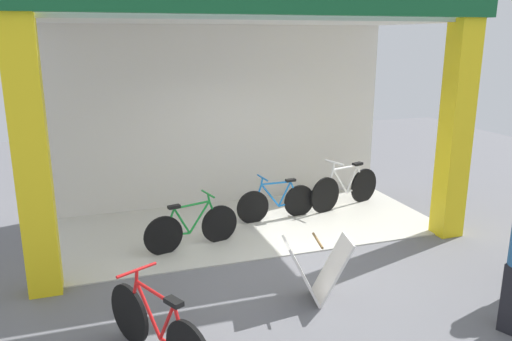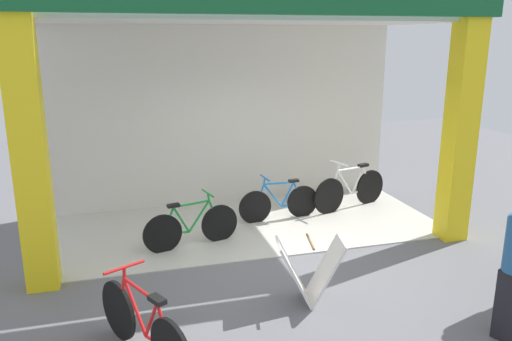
{
  "view_description": "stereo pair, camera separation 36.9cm",
  "coord_description": "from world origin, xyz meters",
  "px_view_note": "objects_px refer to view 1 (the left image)",
  "views": [
    {
      "loc": [
        -2.38,
        -6.39,
        3.13
      ],
      "look_at": [
        0.0,
        0.69,
        1.15
      ],
      "focal_mm": 35.76,
      "sensor_mm": 36.0,
      "label": 1
    },
    {
      "loc": [
        -2.02,
        -6.5,
        3.13
      ],
      "look_at": [
        0.0,
        0.69,
        1.15
      ],
      "focal_mm": 35.76,
      "sensor_mm": 36.0,
      "label": 2
    }
  ],
  "objects_px": {
    "bicycle_parked_0": "(157,329)",
    "bicycle_inside_2": "(345,188)",
    "bicycle_inside_0": "(192,228)",
    "sandwich_board_sign": "(317,270)",
    "bicycle_inside_1": "(277,202)"
  },
  "relations": [
    {
      "from": "bicycle_inside_0",
      "to": "sandwich_board_sign",
      "type": "relative_size",
      "value": 1.71
    },
    {
      "from": "bicycle_inside_0",
      "to": "bicycle_inside_2",
      "type": "bearing_deg",
      "value": 17.43
    },
    {
      "from": "bicycle_inside_2",
      "to": "bicycle_inside_1",
      "type": "bearing_deg",
      "value": -171.29
    },
    {
      "from": "bicycle_inside_2",
      "to": "bicycle_parked_0",
      "type": "xyz_separation_m",
      "value": [
        -3.99,
        -3.62,
        -0.01
      ]
    },
    {
      "from": "bicycle_inside_0",
      "to": "bicycle_inside_2",
      "type": "xyz_separation_m",
      "value": [
        3.11,
        0.98,
        0.04
      ]
    },
    {
      "from": "bicycle_parked_0",
      "to": "bicycle_inside_2",
      "type": "bearing_deg",
      "value": 42.18
    },
    {
      "from": "bicycle_inside_1",
      "to": "bicycle_inside_2",
      "type": "height_order",
      "value": "bicycle_inside_2"
    },
    {
      "from": "bicycle_inside_1",
      "to": "bicycle_parked_0",
      "type": "xyz_separation_m",
      "value": [
        -2.54,
        -3.39,
        0.04
      ]
    },
    {
      "from": "bicycle_inside_2",
      "to": "sandwich_board_sign",
      "type": "distance_m",
      "value": 3.59
    },
    {
      "from": "bicycle_inside_2",
      "to": "bicycle_parked_0",
      "type": "distance_m",
      "value": 5.39
    },
    {
      "from": "bicycle_inside_0",
      "to": "sandwich_board_sign",
      "type": "height_order",
      "value": "bicycle_inside_0"
    },
    {
      "from": "sandwich_board_sign",
      "to": "bicycle_inside_2",
      "type": "bearing_deg",
      "value": 56.36
    },
    {
      "from": "bicycle_inside_0",
      "to": "bicycle_parked_0",
      "type": "relative_size",
      "value": 1.01
    },
    {
      "from": "bicycle_parked_0",
      "to": "sandwich_board_sign",
      "type": "xyz_separation_m",
      "value": [
        2.0,
        0.63,
        0.03
      ]
    },
    {
      "from": "bicycle_inside_0",
      "to": "sandwich_board_sign",
      "type": "xyz_separation_m",
      "value": [
        1.12,
        -2.02,
        0.06
      ]
    }
  ]
}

